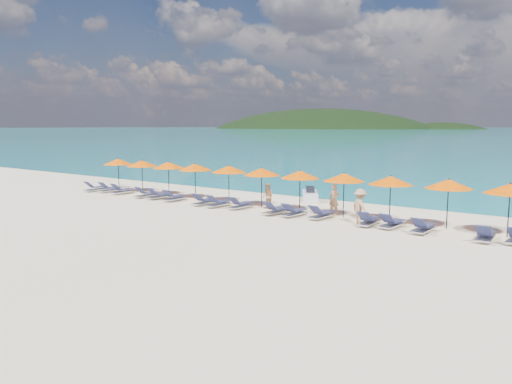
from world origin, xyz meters
The scene contains 34 objects.
ground centered at (0.00, 0.00, 0.00)m, with size 1400.00×1400.00×0.00m, color beige.
headland_main centered at (-300.00, 540.00, -38.00)m, with size 374.00×242.00×126.50m.
headland_small centered at (-150.00, 560.00, -35.00)m, with size 162.00×126.00×85.50m.
jetski centered at (-0.30, 8.99, 0.34)m, with size 1.98×2.41×0.82m.
beachgoer_a centered at (3.15, 5.50, 0.79)m, with size 0.57×0.38×1.58m, color tan.
beachgoer_b centered at (-0.54, 4.81, 0.72)m, with size 0.70×0.40×1.44m, color tan.
beachgoer_c centered at (5.35, 3.87, 0.84)m, with size 1.09×0.50×1.68m, color tan.
umbrella_0 centered at (-13.87, 5.29, 2.02)m, with size 2.10×2.10×2.28m.
umbrella_1 centered at (-11.26, 5.22, 2.02)m, with size 2.10×2.10×2.28m.
umbrella_2 centered at (-8.73, 5.25, 2.02)m, with size 2.10×2.10×2.28m.
umbrella_3 centered at (-6.32, 5.20, 2.02)m, with size 2.10×2.10×2.28m.
umbrella_4 centered at (-3.69, 5.29, 2.02)m, with size 2.10×2.10×2.28m.
umbrella_5 centered at (-1.15, 5.09, 2.02)m, with size 2.10×2.10×2.28m.
umbrella_6 centered at (1.38, 5.02, 2.02)m, with size 2.10×2.10×2.28m.
umbrella_7 centered at (3.88, 5.11, 2.02)m, with size 2.10×2.10×2.28m.
umbrella_8 centered at (6.27, 5.16, 2.02)m, with size 2.10×2.10×2.28m.
umbrella_9 centered at (8.86, 5.30, 2.02)m, with size 2.10×2.10×2.28m.
umbrella_10 centered at (11.36, 5.09, 2.02)m, with size 2.10×2.10×2.28m.
lounger_0 centered at (-14.51, 3.79, 0.24)m, with size 0.65×1.71×0.66m.
lounger_1 centered at (-13.34, 4.09, 0.24)m, with size 0.71×1.73×0.66m.
lounger_2 centered at (-11.93, 4.03, 0.24)m, with size 0.67×1.72×0.66m.
lounger_3 centered at (-9.34, 3.90, 0.24)m, with size 0.74×1.74×0.66m.
lounger_4 centered at (-8.22, 3.91, 0.24)m, with size 0.71×1.73×0.66m.
lounger_5 centered at (-6.84, 3.89, 0.24)m, with size 0.67×1.72×0.66m.
lounger_6 centered at (-4.33, 3.80, 0.24)m, with size 0.72×1.73×0.66m.
lounger_7 centered at (-3.23, 3.78, 0.24)m, with size 0.62×1.70×0.66m.
lounger_8 centered at (-1.84, 4.01, 0.24)m, with size 0.67×1.72×0.66m.
lounger_9 centered at (0.69, 3.77, 0.24)m, with size 0.74×1.74×0.66m.
lounger_10 centered at (1.77, 3.82, 0.24)m, with size 0.69×1.72×0.66m.
lounger_11 centered at (3.21, 4.07, 0.24)m, with size 0.72×1.73×0.66m.
lounger_12 centered at (5.77, 3.91, 0.24)m, with size 0.71×1.73×0.66m.
lounger_13 centered at (6.86, 4.00, 0.24)m, with size 0.77×1.75×0.66m.
lounger_14 centered at (8.29, 3.85, 0.24)m, with size 0.69×1.72×0.66m.
lounger_15 centered at (10.78, 3.80, 0.24)m, with size 0.76×1.75×0.66m.
Camera 1 is at (14.99, -17.29, 4.60)m, focal length 35.00 mm.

